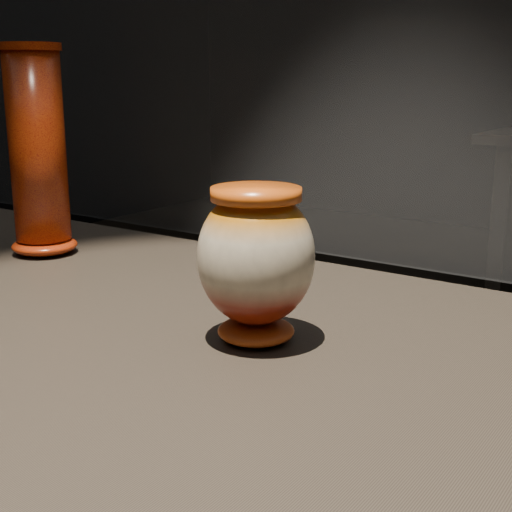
% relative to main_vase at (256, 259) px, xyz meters
% --- Properties ---
extents(main_vase, '(0.16, 0.16, 0.18)m').
position_rel_main_vase_xyz_m(main_vase, '(0.00, 0.00, 0.00)').
color(main_vase, maroon).
rests_on(main_vase, display_plinth).
extents(tall_vase, '(0.11, 0.11, 0.34)m').
position_rel_main_vase_xyz_m(tall_vase, '(-0.52, 0.13, 0.07)').
color(tall_vase, '#AC3B0B').
rests_on(tall_vase, display_plinth).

